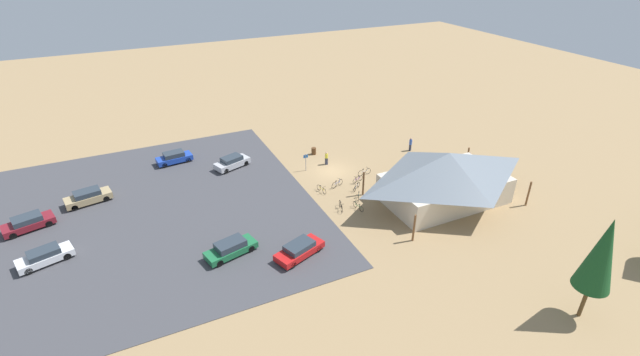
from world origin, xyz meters
TOP-DOWN VIEW (x-y plane):
  - ground at (0.00, 0.00)m, footprint 160.00×160.00m
  - parking_lot_asphalt at (26.55, 0.30)m, footprint 43.57×34.08m
  - bike_pavilion at (-7.73, 10.93)m, footprint 14.71×9.50m
  - trash_bin at (0.02, -5.28)m, footprint 0.60×0.60m
  - lot_sign at (2.78, -1.52)m, footprint 0.56×0.08m
  - pine_far_east at (-6.26, 28.44)m, footprint 2.54×2.54m
  - bicycle_yellow_near_porch at (3.27, 3.87)m, footprint 0.50×1.66m
  - bicycle_black_by_bin at (2.99, 7.92)m, footprint 0.64×1.73m
  - bicycle_silver_yard_front at (-0.51, 5.03)m, footprint 1.36×1.12m
  - bicycle_red_near_sign at (-17.54, 6.50)m, footprint 0.48×1.65m
  - bicycle_teal_edge_north at (0.31, 6.89)m, footprint 0.92×1.46m
  - bicycle_purple_yard_right at (-1.45, 3.61)m, footprint 1.58×0.67m
  - bicycle_green_lone_east at (1.39, 8.70)m, footprint 0.48×1.70m
  - bicycle_white_mid_cluster at (-3.00, 2.47)m, footprint 1.80×0.48m
  - bicycle_blue_yard_center at (1.18, 3.58)m, footprint 1.67×0.68m
  - bicycle_orange_lone_west at (-14.31, 5.07)m, footprint 0.87×1.50m
  - car_maroon_by_curb at (31.72, -1.77)m, footprint 4.77×3.01m
  - car_green_second_row at (15.22, 10.41)m, footprint 4.87×2.82m
  - car_white_inner_stall at (29.94, 4.64)m, footprint 4.65×2.84m
  - car_red_mid_lot at (9.82, 13.12)m, footprint 4.93×3.30m
  - car_blue_far_end at (16.70, -10.38)m, footprint 4.41×2.20m
  - car_tan_back_corner at (26.46, -4.53)m, footprint 4.76×2.60m
  - car_silver_end_stall at (10.57, -6.03)m, footprint 4.60×3.10m
  - visitor_at_bikes at (-11.89, -0.88)m, footprint 0.40×0.38m
  - visitor_by_pavilion at (-15.98, 5.73)m, footprint 0.39×0.40m
  - visitor_crossing_yard at (-0.19, -1.98)m, footprint 0.36×0.36m

SIDE VIEW (x-z plane):
  - ground at x=0.00m, z-range 0.00..0.00m
  - parking_lot_asphalt at x=26.55m, z-range 0.00..0.05m
  - bicycle_teal_edge_north at x=0.31m, z-range -0.04..0.73m
  - bicycle_silver_yard_front at x=-0.51m, z-range -0.06..0.75m
  - bicycle_yellow_near_porch at x=3.27m, z-range -0.06..0.76m
  - bicycle_purple_yard_right at x=-1.45m, z-range -0.05..0.76m
  - bicycle_red_near_sign at x=-17.54m, z-range -0.05..0.75m
  - bicycle_green_lone_east at x=1.39m, z-range -0.04..0.75m
  - bicycle_orange_lone_west at x=-14.31m, z-range -0.05..0.76m
  - bicycle_black_by_bin at x=2.99m, z-range -0.05..0.84m
  - bicycle_white_mid_cluster at x=-3.00m, z-range -0.05..0.83m
  - bicycle_blue_yard_center at x=1.18m, z-range -0.04..0.83m
  - trash_bin at x=0.02m, z-range 0.00..0.90m
  - car_red_mid_lot at x=9.82m, z-range 0.05..1.36m
  - car_white_inner_stall at x=29.94m, z-range 0.05..1.38m
  - car_maroon_by_curb at x=31.72m, z-range 0.05..1.42m
  - car_green_second_row at x=15.22m, z-range 0.04..1.43m
  - car_blue_far_end at x=16.70m, z-range 0.04..1.45m
  - car_silver_end_stall at x=10.57m, z-range 0.04..1.48m
  - car_tan_back_corner at x=26.46m, z-range 0.04..1.49m
  - visitor_crossing_yard at x=-0.19m, z-range 0.04..1.70m
  - visitor_by_pavilion at x=-15.98m, z-range 0.04..1.74m
  - visitor_at_bikes at x=-11.89m, z-range 0.05..1.85m
  - lot_sign at x=2.78m, z-range 0.31..2.51m
  - bike_pavilion at x=-7.73m, z-range 0.30..5.85m
  - pine_far_east at x=-6.26m, z-range 1.40..10.02m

